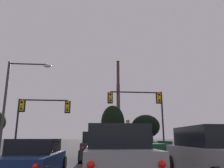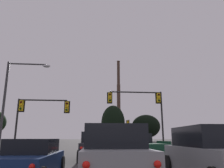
# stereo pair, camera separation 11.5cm
# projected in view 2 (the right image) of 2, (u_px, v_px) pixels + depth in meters

# --- Properties ---
(suv_center_lane_second) EXTENTS (2.18, 4.93, 1.86)m
(suv_center_lane_second) POSITION_uv_depth(u_px,v_px,m) (113.00, 156.00, 7.10)
(suv_center_lane_second) COLOR gray
(suv_center_lane_second) RESTS_ON ground_plane
(pickup_truck_right_lane_front) EXTENTS (2.42, 5.58, 1.82)m
(pickup_truck_right_lane_front) POSITION_uv_depth(u_px,v_px,m) (143.00, 147.00, 16.19)
(pickup_truck_right_lane_front) COLOR #0F3823
(pickup_truck_right_lane_front) RESTS_ON ground_plane
(sedan_left_lane_second) EXTENTS (2.13, 4.76, 1.43)m
(sedan_left_lane_second) POSITION_uv_depth(u_px,v_px,m) (31.00, 159.00, 8.31)
(sedan_left_lane_second) COLOR navy
(sedan_left_lane_second) RESTS_ON ground_plane
(suv_center_lane_front) EXTENTS (2.24, 4.96, 1.86)m
(suv_center_lane_front) POSITION_uv_depth(u_px,v_px,m) (95.00, 146.00, 15.02)
(suv_center_lane_front) COLOR #232328
(suv_center_lane_front) RESTS_ON ground_plane
(suv_right_lane_second) EXTENTS (2.31, 4.98, 1.86)m
(suv_right_lane_second) POSITION_uv_depth(u_px,v_px,m) (212.00, 155.00, 7.48)
(suv_right_lane_second) COLOR gray
(suv_right_lane_second) RESTS_ON ground_plane
(traffic_light_overhead_right) EXTENTS (6.16, 0.50, 6.44)m
(traffic_light_overhead_right) POSITION_uv_depth(u_px,v_px,m) (144.00, 105.00, 23.67)
(traffic_light_overhead_right) COLOR black
(traffic_light_overhead_right) RESTS_ON ground_plane
(traffic_light_far_right) EXTENTS (0.78, 0.50, 5.30)m
(traffic_light_far_right) POSITION_uv_depth(u_px,v_px,m) (129.00, 128.00, 46.88)
(traffic_light_far_right) COLOR black
(traffic_light_far_right) RESTS_ON ground_plane
(traffic_light_overhead_left) EXTENTS (5.23, 0.50, 5.25)m
(traffic_light_overhead_left) POSITION_uv_depth(u_px,v_px,m) (36.00, 111.00, 21.57)
(traffic_light_overhead_left) COLOR black
(traffic_light_overhead_left) RESTS_ON ground_plane
(street_lamp) EXTENTS (3.56, 0.36, 7.71)m
(street_lamp) POSITION_uv_depth(u_px,v_px,m) (13.00, 95.00, 17.78)
(street_lamp) COLOR #38383A
(street_lamp) RESTS_ON ground_plane
(smokestack) EXTENTS (5.13, 5.13, 63.06)m
(smokestack) POSITION_uv_depth(u_px,v_px,m) (119.00, 107.00, 170.36)
(smokestack) COLOR #3C2B22
(smokestack) RESTS_ON ground_plane
(treeline_left_mid) EXTENTS (10.04, 9.03, 15.20)m
(treeline_left_mid) POSITION_uv_depth(u_px,v_px,m) (113.00, 123.00, 92.96)
(treeline_left_mid) COLOR black
(treeline_left_mid) RESTS_ON ground_plane
(treeline_far_left) EXTENTS (12.63, 11.37, 11.69)m
(treeline_far_left) POSITION_uv_depth(u_px,v_px,m) (146.00, 126.00, 97.43)
(treeline_far_left) COLOR black
(treeline_far_left) RESTS_ON ground_plane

